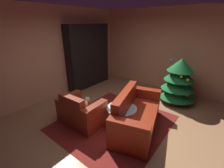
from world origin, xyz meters
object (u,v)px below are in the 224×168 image
object	(u,v)px
coffee_table	(122,109)
decorated_tree	(179,81)
couch_red	(136,116)
armchair_red	(81,112)
book_stack_on_table	(122,107)
bookshelf_unit	(91,56)
bottle_on_table	(115,107)

from	to	relation	value
coffee_table	decorated_tree	distance (m)	2.12
couch_red	armchair_red	bearing A→B (deg)	-149.50
armchair_red	coffee_table	bearing A→B (deg)	35.86
armchair_red	book_stack_on_table	world-z (taller)	armchair_red
decorated_tree	bookshelf_unit	bearing A→B (deg)	-169.47
bottle_on_table	decorated_tree	world-z (taller)	decorated_tree
bottle_on_table	decorated_tree	bearing A→B (deg)	71.11
decorated_tree	couch_red	bearing A→B (deg)	-100.04
decorated_tree	coffee_table	bearing A→B (deg)	-108.67
armchair_red	bottle_on_table	xyz separation A→B (m)	(0.72, 0.39, 0.24)
couch_red	decorated_tree	size ratio (longest dim) A/B	1.40
bookshelf_unit	couch_red	xyz separation A→B (m)	(2.74, -1.33, -0.81)
armchair_red	couch_red	bearing A→B (deg)	30.50
couch_red	bookshelf_unit	bearing A→B (deg)	154.17
armchair_red	book_stack_on_table	xyz separation A→B (m)	(0.81, 0.55, 0.20)
bookshelf_unit	armchair_red	world-z (taller)	bookshelf_unit
bookshelf_unit	decorated_tree	bearing A→B (deg)	10.53
bookshelf_unit	decorated_tree	distance (m)	3.16
bookshelf_unit	decorated_tree	xyz separation A→B (m)	(3.08, 0.57, -0.43)
couch_red	book_stack_on_table	bearing A→B (deg)	-159.42
book_stack_on_table	decorated_tree	xyz separation A→B (m)	(0.65, 2.02, 0.19)
couch_red	decorated_tree	distance (m)	1.97
bottle_on_table	decorated_tree	xyz separation A→B (m)	(0.74, 2.18, 0.15)
couch_red	bottle_on_table	bearing A→B (deg)	-145.94
armchair_red	coffee_table	xyz separation A→B (m)	(0.79, 0.57, 0.11)
armchair_red	bottle_on_table	distance (m)	0.85
armchair_red	bottle_on_table	bearing A→B (deg)	28.35
coffee_table	bookshelf_unit	bearing A→B (deg)	149.43
bottle_on_table	couch_red	bearing A→B (deg)	34.06
coffee_table	decorated_tree	xyz separation A→B (m)	(0.67, 1.99, 0.28)
couch_red	decorated_tree	xyz separation A→B (m)	(0.34, 1.90, 0.38)
bookshelf_unit	book_stack_on_table	size ratio (longest dim) A/B	11.01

